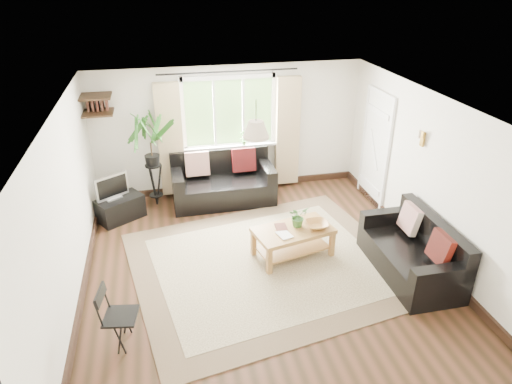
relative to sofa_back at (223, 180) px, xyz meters
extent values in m
plane|color=black|center=(0.22, -2.23, -0.43)|extent=(5.50, 5.50, 0.00)
plane|color=white|center=(0.22, -2.23, 1.97)|extent=(5.50, 5.50, 0.00)
cube|color=silver|center=(0.22, 0.52, 0.77)|extent=(5.00, 0.02, 2.40)
cube|color=silver|center=(0.22, -4.98, 0.77)|extent=(5.00, 0.02, 2.40)
cube|color=silver|center=(-2.28, -2.23, 0.77)|extent=(0.02, 5.50, 2.40)
cube|color=silver|center=(2.72, -2.23, 0.77)|extent=(0.02, 5.50, 2.40)
cube|color=beige|center=(0.34, -2.16, -0.42)|extent=(4.32, 3.88, 0.02)
cube|color=silver|center=(2.69, -0.53, 0.57)|extent=(0.06, 0.96, 2.06)
imported|color=#336026|center=(0.84, -1.93, 0.19)|extent=(0.36, 0.35, 0.31)
imported|color=#A47138|center=(1.10, -2.04, 0.08)|extent=(0.35, 0.35, 0.08)
imported|color=white|center=(0.49, -2.18, 0.05)|extent=(0.23, 0.28, 0.02)
imported|color=#512920|center=(0.50, -1.94, 0.05)|extent=(0.18, 0.23, 0.02)
cube|color=black|center=(-1.84, -0.29, -0.23)|extent=(0.87, 0.77, 0.41)
imported|color=#2D6023|center=(0.47, 0.40, 0.63)|extent=(0.14, 0.10, 0.27)
camera|label=1|loc=(-1.02, -7.54, 3.54)|focal=32.00mm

